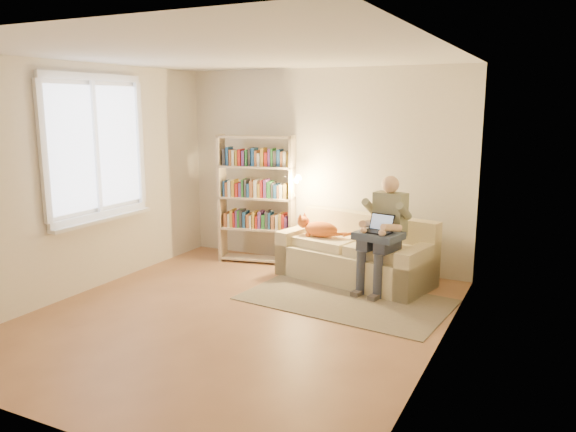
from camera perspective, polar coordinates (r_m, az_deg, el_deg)
The scene contains 14 objects.
floor at distance 5.85m, azimuth -5.33°, elevation -10.19°, with size 4.50×4.50×0.00m, color #936442.
ceiling at distance 5.47m, azimuth -5.85°, elevation 16.08°, with size 4.00×4.50×0.02m, color white.
wall_left at distance 6.78m, azimuth -20.14°, elevation 3.49°, with size 0.02×4.50×2.60m, color silver.
wall_right at distance 4.78m, azimuth 15.25°, elevation 0.79°, with size 0.02×4.50×2.60m, color silver.
wall_back at distance 7.50m, azimuth 3.53°, elevation 4.85°, with size 4.00×0.02×2.60m, color silver.
wall_front at distance 3.83m, azimuth -23.62°, elevation -2.33°, with size 4.00×0.02×2.60m, color silver.
window at distance 6.87m, azimuth -18.68°, elevation 4.32°, with size 0.12×1.52×1.69m.
sofa at distance 6.98m, azimuth 6.95°, elevation -4.17°, with size 1.99×1.20×0.79m.
person at distance 6.53m, azimuth 9.75°, elevation -1.13°, with size 0.47×0.64×1.33m.
cat at distance 7.05m, azimuth 3.37°, elevation -1.28°, with size 0.67×0.31×0.24m.
blanket at distance 6.46m, azimuth 8.91°, elevation -1.93°, with size 0.49×0.40×0.08m, color #2D394F.
laptop at distance 6.45m, azimuth 8.98°, elevation -1.11°, with size 0.34×0.31×0.25m.
bookshelf at distance 7.59m, azimuth -3.20°, elevation 2.35°, with size 1.19×0.47×1.74m.
rug at distance 6.33m, azimuth 5.86°, elevation -8.45°, with size 2.22×1.31×0.01m, color #7E725B.
Camera 1 is at (2.88, -4.62, 2.14)m, focal length 35.00 mm.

